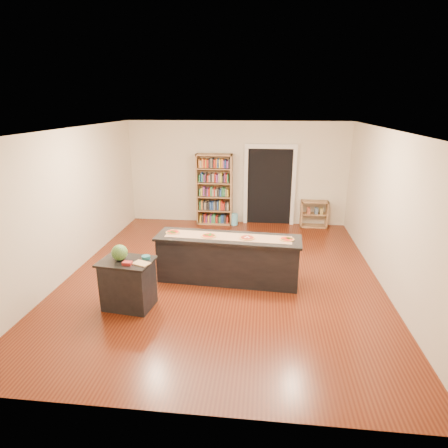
# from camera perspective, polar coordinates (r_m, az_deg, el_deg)

# --- Properties ---
(room) EXTENTS (6.00, 7.00, 2.80)m
(room) POSITION_cam_1_polar(r_m,az_deg,el_deg) (6.99, -0.18, 2.61)
(room) COLOR beige
(room) RESTS_ON ground
(doorway) EXTENTS (1.40, 0.09, 2.21)m
(doorway) POSITION_cam_1_polar(r_m,az_deg,el_deg) (10.37, 6.97, 6.47)
(doorway) COLOR black
(doorway) RESTS_ON room
(kitchen_island) EXTENTS (2.69, 0.73, 0.89)m
(kitchen_island) POSITION_cam_1_polar(r_m,az_deg,el_deg) (7.10, 0.62, -5.30)
(kitchen_island) COLOR black
(kitchen_island) RESTS_ON ground
(side_counter) EXTENTS (0.84, 0.62, 0.83)m
(side_counter) POSITION_cam_1_polar(r_m,az_deg,el_deg) (6.43, -14.40, -8.78)
(side_counter) COLOR black
(side_counter) RESTS_ON ground
(bookshelf) EXTENTS (0.98, 0.35, 1.95)m
(bookshelf) POSITION_cam_1_polar(r_m,az_deg,el_deg) (10.32, -1.47, 5.25)
(bookshelf) COLOR #A3794F
(bookshelf) RESTS_ON ground
(low_shelf) EXTENTS (0.73, 0.31, 0.73)m
(low_shelf) POSITION_cam_1_polar(r_m,az_deg,el_deg) (10.49, 13.55, 1.51)
(low_shelf) COLOR #A3794F
(low_shelf) RESTS_ON ground
(waste_bin) EXTENTS (0.21, 0.21, 0.31)m
(waste_bin) POSITION_cam_1_polar(r_m,az_deg,el_deg) (10.42, 1.54, 0.72)
(waste_bin) COLOR #63BEDC
(waste_bin) RESTS_ON ground
(kraft_paper) EXTENTS (2.36, 0.57, 0.00)m
(kraft_paper) POSITION_cam_1_polar(r_m,az_deg,el_deg) (6.94, 0.64, -1.92)
(kraft_paper) COLOR #AA7D57
(kraft_paper) RESTS_ON kitchen_island
(watermelon) EXTENTS (0.26, 0.26, 0.26)m
(watermelon) POSITION_cam_1_polar(r_m,az_deg,el_deg) (6.25, -15.64, -4.21)
(watermelon) COLOR #144214
(watermelon) RESTS_ON side_counter
(cutting_board) EXTENTS (0.31, 0.26, 0.02)m
(cutting_board) POSITION_cam_1_polar(r_m,az_deg,el_deg) (6.07, -12.49, -5.88)
(cutting_board) COLOR tan
(cutting_board) RESTS_ON side_counter
(package_red) EXTENTS (0.15, 0.11, 0.05)m
(package_red) POSITION_cam_1_polar(r_m,az_deg,el_deg) (6.09, -14.52, -5.81)
(package_red) COLOR maroon
(package_red) RESTS_ON side_counter
(package_teal) EXTENTS (0.14, 0.14, 0.05)m
(package_teal) POSITION_cam_1_polar(r_m,az_deg,el_deg) (6.24, -11.81, -4.99)
(package_teal) COLOR #195966
(package_teal) RESTS_ON side_counter
(pizza_a) EXTENTS (0.26, 0.26, 0.02)m
(pizza_a) POSITION_cam_1_polar(r_m,az_deg,el_deg) (7.20, -7.80, -1.24)
(pizza_a) COLOR #B59145
(pizza_a) RESTS_ON kitchen_island
(pizza_b) EXTENTS (0.28, 0.28, 0.02)m
(pizza_b) POSITION_cam_1_polar(r_m,az_deg,el_deg) (6.95, -2.35, -1.80)
(pizza_b) COLOR #B59145
(pizza_b) RESTS_ON kitchen_island
(pizza_c) EXTENTS (0.29, 0.29, 0.02)m
(pizza_c) POSITION_cam_1_polar(r_m,az_deg,el_deg) (6.86, 3.55, -2.10)
(pizza_c) COLOR #B59145
(pizza_c) RESTS_ON kitchen_island
(pizza_d) EXTENTS (0.25, 0.25, 0.02)m
(pizza_d) POSITION_cam_1_polar(r_m,az_deg,el_deg) (6.87, 9.55, -2.30)
(pizza_d) COLOR #B59145
(pizza_d) RESTS_ON kitchen_island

